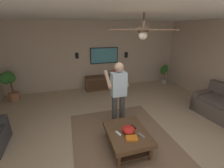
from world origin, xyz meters
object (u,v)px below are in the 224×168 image
at_px(media_console, 106,82).
at_px(book, 132,138).
at_px(remote_black, 133,127).
at_px(remote_grey, 141,135).
at_px(potted_plant_short, 164,71).
at_px(vase_round, 114,73).
at_px(bowl, 128,129).
at_px(wall_speaker_right, 77,56).
at_px(person_standing, 118,91).
at_px(ceiling_fan, 143,31).
at_px(remote_white, 118,133).
at_px(wall_speaker_left, 126,55).
at_px(tv, 104,56).
at_px(coffee_table, 127,136).
at_px(potted_plant_tall, 8,81).

relative_size(media_console, book, 7.73).
bearing_deg(remote_black, remote_grey, 172.88).
distance_m(potted_plant_short, vase_round, 2.34).
bearing_deg(book, bowl, 99.22).
bearing_deg(wall_speaker_right, remote_black, -166.64).
distance_m(person_standing, remote_grey, 1.20).
bearing_deg(ceiling_fan, remote_white, 117.68).
bearing_deg(ceiling_fan, wall_speaker_left, -17.11).
bearing_deg(ceiling_fan, remote_black, 135.58).
height_order(media_console, book, media_console).
bearing_deg(bowl, ceiling_fan, -49.05).
relative_size(person_standing, vase_round, 7.45).
height_order(tv, book, tv).
relative_size(person_standing, wall_speaker_left, 7.45).
distance_m(media_console, person_standing, 2.60).
height_order(coffee_table, vase_round, vase_round).
distance_m(coffee_table, remote_grey, 0.31).
distance_m(potted_plant_tall, wall_speaker_left, 4.43).
height_order(person_standing, remote_black, person_standing).
bearing_deg(tv, remote_grey, -3.05).
relative_size(book, wall_speaker_right, 1.00).
height_order(potted_plant_short, book, potted_plant_short).
bearing_deg(bowl, potted_plant_tall, 43.12).
distance_m(remote_grey, book, 0.22).
bearing_deg(bowl, tv, -6.27).
bearing_deg(vase_round, person_standing, 165.49).
distance_m(potted_plant_tall, remote_grey, 4.69).
bearing_deg(media_console, wall_speaker_left, 104.83).
bearing_deg(book, tv, 98.04).
distance_m(media_console, ceiling_fan, 3.72).
bearing_deg(remote_black, person_standing, -8.90).
xyz_separation_m(remote_grey, book, (-0.03, 0.21, 0.01)).
height_order(potted_plant_tall, bowl, potted_plant_tall).
bearing_deg(book, remote_white, 147.64).
distance_m(bowl, wall_speaker_left, 3.98).
distance_m(media_console, potted_plant_short, 2.68).
relative_size(person_standing, remote_black, 10.93).
height_order(coffee_table, wall_speaker_left, wall_speaker_left).
relative_size(coffee_table, wall_speaker_left, 4.55).
xyz_separation_m(remote_white, remote_grey, (-0.18, -0.41, 0.00)).
distance_m(bowl, wall_speaker_right, 3.82).
xyz_separation_m(coffee_table, person_standing, (0.87, -0.10, 0.64)).
relative_size(remote_black, wall_speaker_left, 0.68).
bearing_deg(remote_white, remote_grey, 48.23).
xyz_separation_m(coffee_table, wall_speaker_right, (3.62, 0.67, 1.09)).
distance_m(bowl, book, 0.22).
xyz_separation_m(coffee_table, bowl, (-0.02, -0.01, 0.16)).
bearing_deg(remote_grey, ceiling_fan, 142.38).
bearing_deg(ceiling_fan, vase_round, -7.41).
bearing_deg(potted_plant_tall, remote_grey, -136.67).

